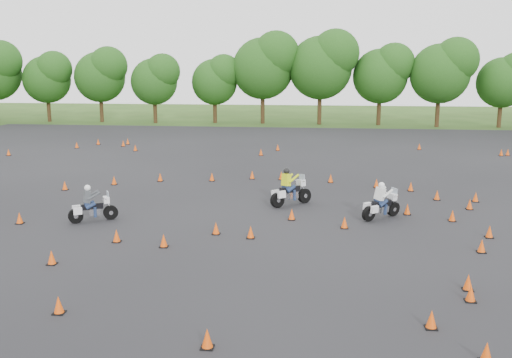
% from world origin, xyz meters
% --- Properties ---
extents(ground, '(140.00, 140.00, 0.00)m').
position_xyz_m(ground, '(0.00, 0.00, 0.00)').
color(ground, '#2D5119').
rests_on(ground, ground).
extents(asphalt_pad, '(62.00, 62.00, 0.00)m').
position_xyz_m(asphalt_pad, '(0.00, 6.00, 0.01)').
color(asphalt_pad, black).
rests_on(asphalt_pad, ground).
extents(treeline, '(86.99, 32.51, 10.54)m').
position_xyz_m(treeline, '(3.00, 34.81, 4.63)').
color(treeline, '#1E4814').
rests_on(treeline, ground).
extents(traffic_cones, '(36.29, 32.88, 0.45)m').
position_xyz_m(traffic_cones, '(0.35, 5.36, 0.23)').
color(traffic_cones, '#E64B09').
rests_on(traffic_cones, asphalt_pad).
extents(rider_grey, '(2.05, 1.55, 1.55)m').
position_xyz_m(rider_grey, '(-6.36, 0.33, 0.78)').
color(rider_grey, '#3E4145').
rests_on(rider_grey, ground).
extents(rider_yellow, '(2.15, 2.02, 1.74)m').
position_xyz_m(rider_yellow, '(1.65, 3.98, 0.88)').
color(rider_yellow, '#C1D112').
rests_on(rider_yellow, ground).
extents(rider_white, '(1.99, 1.85, 1.61)m').
position_xyz_m(rider_white, '(5.50, 2.12, 0.81)').
color(rider_white, silver).
rests_on(rider_white, ground).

